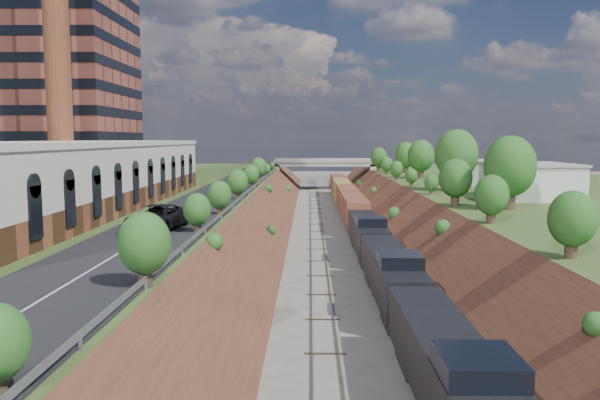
# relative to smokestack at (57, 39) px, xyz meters

# --- Properties ---
(platform_left) EXTENTS (44.00, 180.00, 5.00)m
(platform_left) POSITION_rel_smokestack_xyz_m (3.00, 4.00, -22.50)
(platform_left) COLOR #425924
(platform_left) RESTS_ON ground
(platform_right) EXTENTS (44.00, 180.00, 5.00)m
(platform_right) POSITION_rel_smokestack_xyz_m (69.00, 4.00, -22.50)
(platform_right) COLOR #425924
(platform_right) RESTS_ON ground
(embankment_left) EXTENTS (10.00, 180.00, 10.00)m
(embankment_left) POSITION_rel_smokestack_xyz_m (25.00, 4.00, -25.00)
(embankment_left) COLOR brown
(embankment_left) RESTS_ON ground
(embankment_right) EXTENTS (10.00, 180.00, 10.00)m
(embankment_right) POSITION_rel_smokestack_xyz_m (47.00, 4.00, -25.00)
(embankment_right) COLOR brown
(embankment_right) RESTS_ON ground
(rail_left_track) EXTENTS (1.58, 180.00, 0.18)m
(rail_left_track) POSITION_rel_smokestack_xyz_m (33.40, 4.00, -24.91)
(rail_left_track) COLOR gray
(rail_left_track) RESTS_ON ground
(rail_right_track) EXTENTS (1.58, 180.00, 0.18)m
(rail_right_track) POSITION_rel_smokestack_xyz_m (38.60, 4.00, -24.91)
(rail_right_track) COLOR gray
(rail_right_track) RESTS_ON ground
(road) EXTENTS (8.00, 180.00, 0.10)m
(road) POSITION_rel_smokestack_xyz_m (20.50, 4.00, -19.95)
(road) COLOR black
(road) RESTS_ON platform_left
(guardrail) EXTENTS (0.10, 171.00, 0.70)m
(guardrail) POSITION_rel_smokestack_xyz_m (24.60, 3.80, -19.45)
(guardrail) COLOR #99999E
(guardrail) RESTS_ON platform_left
(commercial_building) EXTENTS (14.30, 62.30, 7.00)m
(commercial_building) POSITION_rel_smokestack_xyz_m (8.00, -18.00, -16.49)
(commercial_building) COLOR brown
(commercial_building) RESTS_ON platform_left
(highrise_tower) EXTENTS (22.00, 22.00, 53.90)m
(highrise_tower) POSITION_rel_smokestack_xyz_m (-8.00, 16.00, 7.88)
(highrise_tower) COLOR brown
(highrise_tower) RESTS_ON platform_left
(smokestack) EXTENTS (3.20, 3.20, 40.00)m
(smokestack) POSITION_rel_smokestack_xyz_m (0.00, 0.00, 0.00)
(smokestack) COLOR brown
(smokestack) RESTS_ON platform_left
(overpass) EXTENTS (24.50, 8.30, 7.40)m
(overpass) POSITION_rel_smokestack_xyz_m (36.00, 66.00, -20.08)
(overpass) COLOR gray
(overpass) RESTS_ON ground
(white_building_near) EXTENTS (9.00, 12.00, 4.00)m
(white_building_near) POSITION_rel_smokestack_xyz_m (59.50, -4.00, -18.00)
(white_building_near) COLOR silver
(white_building_near) RESTS_ON platform_right
(white_building_far) EXTENTS (8.00, 10.00, 3.60)m
(white_building_far) POSITION_rel_smokestack_xyz_m (59.00, 18.00, -18.20)
(white_building_far) COLOR silver
(white_building_far) RESTS_ON platform_right
(tree_right_large) EXTENTS (5.25, 5.25, 7.61)m
(tree_right_large) POSITION_rel_smokestack_xyz_m (53.00, -16.00, -15.62)
(tree_right_large) COLOR #473323
(tree_right_large) RESTS_ON platform_right
(tree_left_crest) EXTENTS (2.45, 2.45, 3.55)m
(tree_left_crest) POSITION_rel_smokestack_xyz_m (24.20, -36.00, -17.96)
(tree_left_crest) COLOR #473323
(tree_left_crest) RESTS_ON platform_left
(freight_train) EXTENTS (2.92, 117.98, 4.55)m
(freight_train) POSITION_rel_smokestack_xyz_m (38.60, 0.95, -22.51)
(freight_train) COLOR black
(freight_train) RESTS_ON ground
(suv) EXTENTS (4.13, 7.44, 1.97)m
(suv) POSITION_rel_smokestack_xyz_m (20.45, -30.62, -18.92)
(suv) COLOR black
(suv) RESTS_ON road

